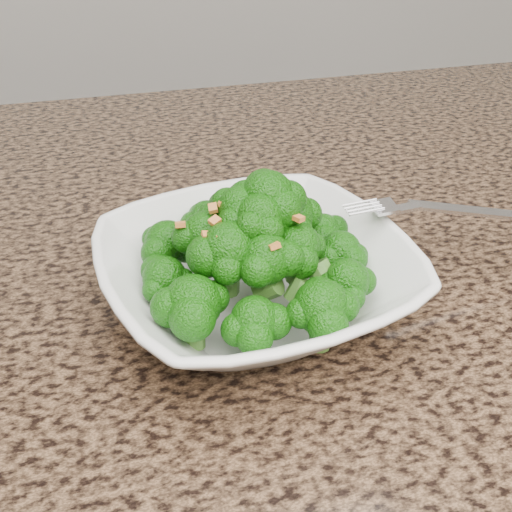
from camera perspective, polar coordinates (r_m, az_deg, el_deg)
name	(u,v)px	position (r m, az deg, el deg)	size (l,w,h in m)	color
granite_counter	(114,316)	(0.55, -12.48, -5.19)	(1.64, 1.04, 0.03)	brown
bowl	(256,278)	(0.50, 0.00, -1.97)	(0.24, 0.24, 0.06)	white
broccoli_pile	(256,203)	(0.47, 0.00, 4.74)	(0.21, 0.21, 0.07)	#17640B
garlic_topping	(256,151)	(0.45, 0.00, 9.27)	(0.13, 0.13, 0.01)	orange
fork	(411,207)	(0.54, 13.64, 4.22)	(0.19, 0.03, 0.01)	silver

